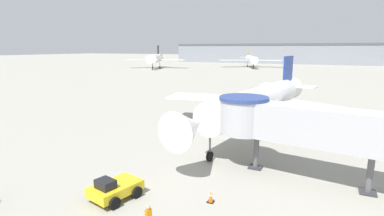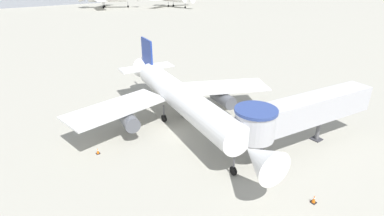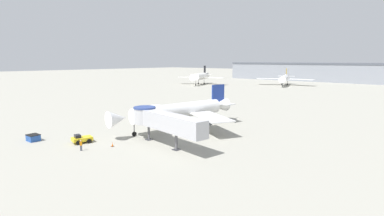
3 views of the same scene
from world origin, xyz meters
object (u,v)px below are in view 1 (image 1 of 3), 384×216
object	(u,v)px
main_airplane	(259,101)
pushback_tug_yellow	(114,188)
traffic_cone_port_wing	(179,121)
background_jet_gold_tail	(251,59)
traffic_cone_near_nose	(211,197)
background_jet_black_tail	(155,58)
jet_bridge	(314,126)

from	to	relation	value
main_airplane	pushback_tug_yellow	bearing A→B (deg)	-95.03
traffic_cone_port_wing	background_jet_gold_tail	world-z (taller)	background_jet_gold_tail
pushback_tug_yellow	background_jet_gold_tail	xyz separation A→B (m)	(-25.62, 140.02, 3.53)
traffic_cone_near_nose	background_jet_gold_tail	xyz separation A→B (m)	(-31.67, 137.73, 3.91)
main_airplane	pushback_tug_yellow	size ratio (longest dim) A/B	8.14
background_jet_gold_tail	traffic_cone_port_wing	bearing A→B (deg)	-100.10
traffic_cone_near_nose	main_airplane	bearing A→B (deg)	93.15
traffic_cone_near_nose	background_jet_gold_tail	size ratio (longest dim) A/B	0.02
background_jet_gold_tail	background_jet_black_tail	size ratio (longest dim) A/B	1.10
pushback_tug_yellow	background_jet_gold_tail	world-z (taller)	background_jet_gold_tail
jet_bridge	traffic_cone_port_wing	world-z (taller)	jet_bridge
traffic_cone_near_nose	background_jet_black_tail	world-z (taller)	background_jet_black_tail
traffic_cone_near_nose	background_jet_black_tail	distance (m)	132.73
traffic_cone_near_nose	jet_bridge	bearing A→B (deg)	48.22
pushback_tug_yellow	traffic_cone_near_nose	distance (m)	6.48
main_airplane	background_jet_gold_tail	bearing A→B (deg)	113.29
jet_bridge	background_jet_gold_tail	bearing A→B (deg)	113.95
jet_bridge	pushback_tug_yellow	bearing A→B (deg)	-135.53
traffic_cone_port_wing	background_jet_black_tail	bearing A→B (deg)	123.29
main_airplane	background_jet_gold_tail	xyz separation A→B (m)	(-30.67, 119.68, 0.51)
main_airplane	background_jet_black_tail	distance (m)	117.37
jet_bridge	pushback_tug_yellow	size ratio (longest dim) A/B	4.80
jet_bridge	background_jet_black_tail	distance (m)	130.72
pushback_tug_yellow	traffic_cone_port_wing	distance (m)	21.14
traffic_cone_near_nose	traffic_cone_port_wing	size ratio (longest dim) A/B	1.13
jet_bridge	background_jet_gold_tail	distance (m)	136.59
jet_bridge	background_jet_black_tail	size ratio (longest dim) A/B	0.63
traffic_cone_near_nose	background_jet_black_tail	size ratio (longest dim) A/B	0.03
jet_bridge	background_jet_gold_tail	size ratio (longest dim) A/B	0.57
jet_bridge	traffic_cone_near_nose	distance (m)	9.39
main_airplane	traffic_cone_port_wing	distance (m)	11.30
traffic_cone_port_wing	main_airplane	bearing A→B (deg)	-0.06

